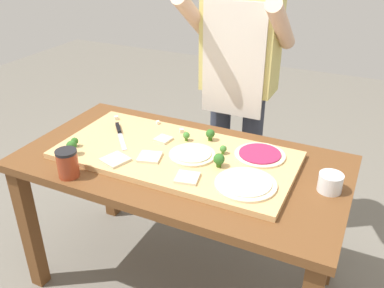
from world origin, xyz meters
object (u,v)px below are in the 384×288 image
pizza_slice_near_left (187,178)px  sauce_jar (68,163)px  pizza_slice_far_right (163,139)px  broccoli_floret_back_left (75,141)px  pizza_whole_cheese_artichoke (192,154)px  pizza_slice_far_left (115,160)px  flour_cup (330,184)px  cheese_crumble_c (182,131)px  pizza_whole_white_garlic (246,184)px  broccoli_floret_front_left (186,136)px  cook_center (239,73)px  chefs_knife (120,132)px  pizza_whole_beet_magenta (260,155)px  broccoli_floret_front_right (72,146)px  prep_table (181,179)px  broccoli_floret_center_left (223,149)px  broccoli_floret_back_mid (219,159)px  cheese_crumble_b (116,118)px  broccoli_floret_center_right (210,134)px  cheese_crumble_a (158,122)px  pizza_slice_center (150,157)px

pizza_slice_near_left → sauce_jar: sauce_jar is taller
pizza_slice_far_right → broccoli_floret_back_left: (-0.35, -0.24, 0.02)m
pizza_whole_cheese_artichoke → pizza_slice_far_right: 0.21m
pizza_slice_far_left → broccoli_floret_back_left: bearing=173.1°
flour_cup → cheese_crumble_c: bearing=167.4°
pizza_whole_white_garlic → flour_cup: size_ratio=2.58×
broccoli_floret_front_left → cheese_crumble_c: size_ratio=2.34×
broccoli_floret_front_left → flour_cup: 0.70m
pizza_slice_far_left → cook_center: cook_center is taller
chefs_knife → pizza_whole_beet_magenta: (0.71, 0.08, 0.00)m
broccoli_floret_back_left → flour_cup: flour_cup is taller
pizza_slice_near_left → broccoli_floret_front_right: bearing=-175.8°
prep_table → pizza_slice_near_left: size_ratio=16.10×
prep_table → broccoli_floret_center_left: size_ratio=36.00×
pizza_whole_cheese_artichoke → cook_center: size_ratio=0.13×
broccoli_floret_back_mid → sauce_jar: bearing=-151.3°
broccoli_floret_back_left → sauce_jar: bearing=-57.5°
chefs_knife → cheese_crumble_b: bearing=129.9°
pizza_slice_near_left → broccoli_floret_front_right: size_ratio=1.35×
broccoli_floret_center_right → broccoli_floret_front_right: size_ratio=0.84×
chefs_knife → cheese_crumble_a: size_ratio=13.93×
pizza_whole_cheese_artichoke → cheese_crumble_c: 0.24m
broccoli_floret_front_left → broccoli_floret_back_mid: 0.28m
pizza_whole_cheese_artichoke → broccoli_floret_back_left: size_ratio=4.61×
pizza_slice_center → broccoli_floret_back_left: 0.38m
chefs_knife → sauce_jar: sauce_jar is taller
broccoli_floret_center_left → chefs_knife: bearing=-176.7°
pizza_slice_far_left → cheese_crumble_b: 0.45m
flour_cup → pizza_whole_cheese_artichoke: bearing=-177.8°
broccoli_floret_front_left → pizza_whole_beet_magenta: bearing=1.3°
pizza_whole_beet_magenta → pizza_slice_center: 0.50m
broccoli_floret_front_right → prep_table: bearing=25.2°
broccoli_floret_back_left → sauce_jar: size_ratio=0.37×
prep_table → cook_center: (0.04, 0.62, 0.34)m
pizza_slice_center → broccoli_floret_front_right: (-0.34, -0.12, 0.04)m
pizza_whole_cheese_artichoke → broccoli_floret_center_right: size_ratio=3.64×
pizza_whole_beet_magenta → pizza_slice_far_right: bearing=-173.6°
chefs_knife → pizza_whole_cheese_artichoke: (0.43, -0.05, 0.00)m
pizza_slice_near_left → broccoli_floret_back_mid: size_ratio=1.49×
pizza_slice_center → broccoli_floret_back_mid: size_ratio=1.57×
pizza_whole_cheese_artichoke → broccoli_floret_front_left: 0.15m
pizza_whole_beet_magenta → prep_table: bearing=-156.3°
broccoli_floret_center_right → sauce_jar: bearing=-129.8°
pizza_whole_beet_magenta → pizza_slice_far_left: size_ratio=2.22×
chefs_knife → pizza_slice_far_left: bearing=-59.5°
broccoli_floret_front_left → broccoli_floret_back_mid: (0.23, -0.16, 0.01)m
pizza_whole_white_garlic → broccoli_floret_back_mid: (-0.15, 0.09, 0.03)m
pizza_whole_cheese_artichoke → cook_center: 0.63m
broccoli_floret_back_mid → cook_center: (-0.15, 0.64, 0.18)m
pizza_slice_far_left → broccoli_floret_back_left: broccoli_floret_back_left is taller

